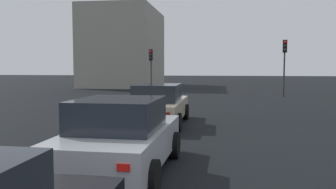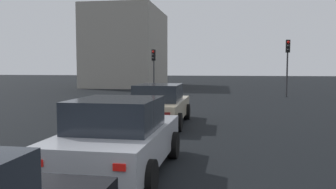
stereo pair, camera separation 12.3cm
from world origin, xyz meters
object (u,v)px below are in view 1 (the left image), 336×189
(car_beige_right_lead, at_px, (159,105))
(traffic_light_near_right, at_px, (285,56))
(traffic_light_near_left, at_px, (151,62))
(car_silver_right_second, at_px, (121,137))

(car_beige_right_lead, distance_m, traffic_light_near_right, 14.98)
(traffic_light_near_left, bearing_deg, traffic_light_near_right, 85.24)
(traffic_light_near_left, height_order, traffic_light_near_right, traffic_light_near_right)
(traffic_light_near_left, bearing_deg, car_beige_right_lead, 19.48)
(car_beige_right_lead, xyz_separation_m, traffic_light_near_left, (15.30, 3.27, 1.85))
(car_beige_right_lead, bearing_deg, car_silver_right_second, -177.50)
(car_silver_right_second, xyz_separation_m, traffic_light_near_left, (21.45, 3.53, 1.84))
(car_silver_right_second, height_order, traffic_light_near_right, traffic_light_near_right)
(car_silver_right_second, relative_size, traffic_light_near_right, 1.03)
(car_beige_right_lead, bearing_deg, traffic_light_near_left, 12.13)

